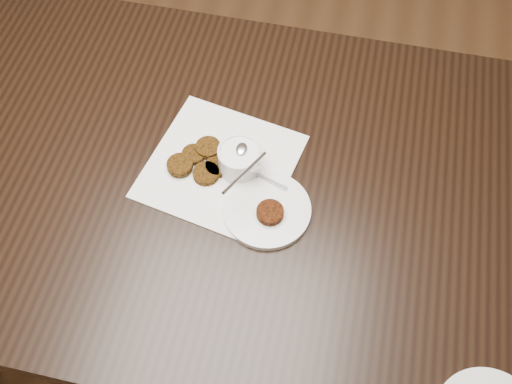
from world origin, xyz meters
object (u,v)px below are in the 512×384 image
Objects in this scene: sauce_ramekin at (239,151)px; napkin at (221,166)px; table at (223,252)px; plate_with_patty at (267,208)px.

napkin is at bearing -175.19° from sauce_ramekin.
plate_with_patty reaches higher than table.
plate_with_patty is (0.12, -0.08, 0.01)m from napkin.
table is 8.17× the size of plate_with_patty.
napkin is 1.65× the size of plate_with_patty.
sauce_ramekin reaches higher than plate_with_patty.
sauce_ramekin is at bearing 130.95° from plate_with_patty.
plate_with_patty is at bearing -26.90° from table.
sauce_ramekin is 0.13m from plate_with_patty.
table is at bearing -109.19° from napkin.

